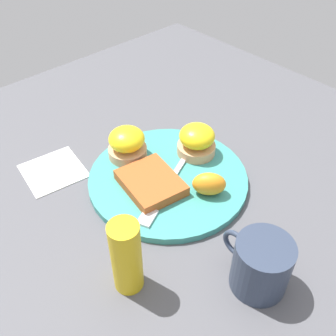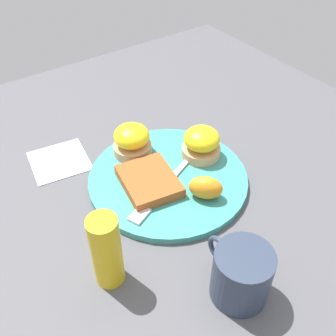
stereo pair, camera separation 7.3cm
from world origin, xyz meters
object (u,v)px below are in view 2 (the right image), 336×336
at_px(fork, 159,192).
at_px(cup, 241,274).
at_px(sandwich_benedict_right, 132,140).
at_px(orange_wedge, 206,188).
at_px(sandwich_benedict_left, 201,143).
at_px(condiment_bottle, 106,251).
at_px(hashbrown_patty, 150,182).

xyz_separation_m(fork, cup, (-0.22, 0.01, 0.03)).
xyz_separation_m(sandwich_benedict_right, orange_wedge, (-0.18, -0.04, -0.01)).
bearing_deg(fork, sandwich_benedict_left, -72.00).
bearing_deg(condiment_bottle, sandwich_benedict_left, -64.32).
xyz_separation_m(fork, condiment_bottle, (-0.09, 0.15, 0.05)).
xyz_separation_m(hashbrown_patty, cup, (-0.25, 0.01, 0.02)).
relative_size(sandwich_benedict_left, sandwich_benedict_right, 1.00).
bearing_deg(cup, orange_wedge, -23.93).
height_order(hashbrown_patty, cup, cup).
distance_m(cup, condiment_bottle, 0.19).
relative_size(sandwich_benedict_right, hashbrown_patty, 0.67).
distance_m(fork, cup, 0.22).
bearing_deg(sandwich_benedict_right, orange_wedge, -167.26).
distance_m(sandwich_benedict_right, condiment_bottle, 0.28).
distance_m(hashbrown_patty, fork, 0.03).
height_order(sandwich_benedict_right, orange_wedge, sandwich_benedict_right).
distance_m(sandwich_benedict_left, fork, 0.14).
relative_size(hashbrown_patty, cup, 1.01).
distance_m(hashbrown_patty, orange_wedge, 0.10).
relative_size(sandwich_benedict_right, condiment_bottle, 0.59).
distance_m(sandwich_benedict_right, fork, 0.13).
distance_m(sandwich_benedict_left, orange_wedge, 0.12).
xyz_separation_m(sandwich_benedict_right, condiment_bottle, (-0.22, 0.17, 0.02)).
relative_size(sandwich_benedict_right, orange_wedge, 1.28).
bearing_deg(sandwich_benedict_right, condiment_bottle, 141.82).
bearing_deg(cup, sandwich_benedict_right, -5.51).
distance_m(sandwich_benedict_left, sandwich_benedict_right, 0.14).
relative_size(sandwich_benedict_right, cup, 0.68).
xyz_separation_m(hashbrown_patty, condiment_bottle, (-0.12, 0.15, 0.04)).
distance_m(sandwich_benedict_left, hashbrown_patty, 0.13).
bearing_deg(sandwich_benedict_left, cup, 151.89).
relative_size(sandwich_benedict_right, fork, 0.42).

